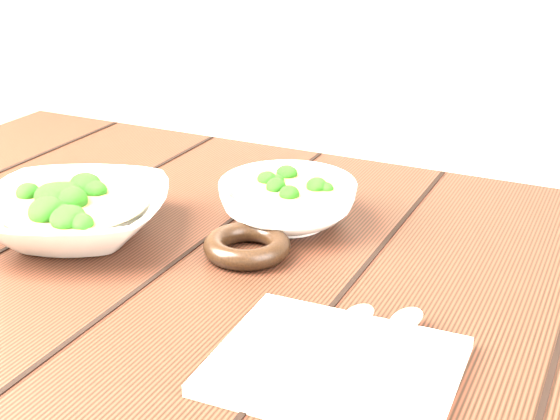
{
  "coord_description": "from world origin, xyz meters",
  "views": [
    {
      "loc": [
        0.43,
        -0.7,
        1.15
      ],
      "look_at": [
        0.07,
        0.05,
        0.8
      ],
      "focal_mm": 50.0,
      "sensor_mm": 36.0,
      "label": 1
    }
  ],
  "objects_px": {
    "napkin": "(335,366)",
    "soup_bowl_front": "(75,213)",
    "soup_bowl_back": "(288,201)",
    "trivet": "(247,246)",
    "table": "(208,342)"
  },
  "relations": [
    {
      "from": "napkin",
      "to": "soup_bowl_front",
      "type": "bearing_deg",
      "value": 159.35
    },
    {
      "from": "soup_bowl_back",
      "to": "napkin",
      "type": "relative_size",
      "value": 0.83
    },
    {
      "from": "napkin",
      "to": "trivet",
      "type": "bearing_deg",
      "value": 133.86
    },
    {
      "from": "soup_bowl_front",
      "to": "soup_bowl_back",
      "type": "bearing_deg",
      "value": 34.4
    },
    {
      "from": "table",
      "to": "trivet",
      "type": "xyz_separation_m",
      "value": [
        0.05,
        0.02,
        0.13
      ]
    },
    {
      "from": "soup_bowl_front",
      "to": "trivet",
      "type": "bearing_deg",
      "value": 10.98
    },
    {
      "from": "trivet",
      "to": "napkin",
      "type": "xyz_separation_m",
      "value": [
        0.18,
        -0.17,
        -0.01
      ]
    },
    {
      "from": "napkin",
      "to": "soup_bowl_back",
      "type": "bearing_deg",
      "value": 120.21
    },
    {
      "from": "table",
      "to": "napkin",
      "type": "bearing_deg",
      "value": -34.11
    },
    {
      "from": "soup_bowl_back",
      "to": "table",
      "type": "bearing_deg",
      "value": -110.83
    },
    {
      "from": "soup_bowl_front",
      "to": "soup_bowl_back",
      "type": "relative_size",
      "value": 1.68
    },
    {
      "from": "table",
      "to": "soup_bowl_back",
      "type": "bearing_deg",
      "value": 69.17
    },
    {
      "from": "table",
      "to": "soup_bowl_back",
      "type": "relative_size",
      "value": 6.84
    },
    {
      "from": "soup_bowl_back",
      "to": "trivet",
      "type": "relative_size",
      "value": 1.72
    },
    {
      "from": "table",
      "to": "trivet",
      "type": "relative_size",
      "value": 11.78
    }
  ]
}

